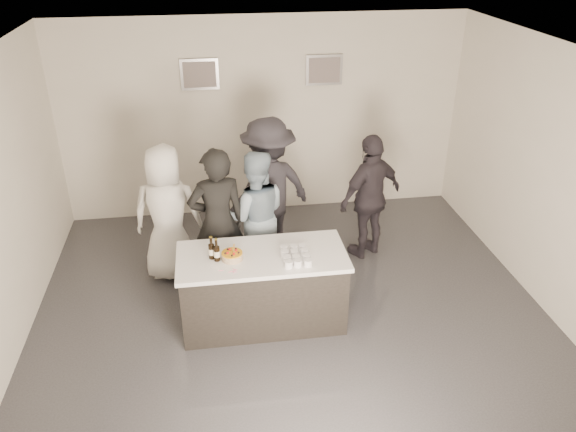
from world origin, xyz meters
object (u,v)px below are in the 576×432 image
Objects in this scene: beer_bottle_a at (211,248)px; person_guest_back at (268,189)px; person_guest_right at (370,197)px; bar_counter at (263,288)px; person_main_black at (218,223)px; cake at (232,256)px; person_guest_left at (168,214)px; person_main_blue at (255,216)px; beer_bottle_b at (217,250)px.

person_guest_back is (0.79, 1.48, -0.05)m from beer_bottle_a.
beer_bottle_a is 0.15× the size of person_guest_right.
bar_counter is at bearing 54.74° from person_guest_back.
person_main_black is at bearing -12.19° from person_guest_right.
cake is 0.77m from person_main_black.
person_guest_left reaches higher than beer_bottle_a.
person_main_blue is (0.02, 0.99, 0.41)m from bar_counter.
person_main_black is at bearing 99.27° from cake.
person_guest_right reaches higher than bar_counter.
person_guest_left is at bearing -6.44° from person_main_blue.
beer_bottle_a is 1.25m from person_guest_left.
person_guest_right is at bearing 145.74° from person_guest_back.
beer_bottle_a is at bearing 61.63° from person_main_blue.
beer_bottle_a is 1.68m from person_guest_back.
person_main_blue is 0.96× the size of person_guest_left.
person_guest_right is (1.57, 0.30, 0.01)m from person_main_blue.
bar_counter is 0.76m from beer_bottle_b.
person_main_blue is (0.56, 0.98, -0.17)m from beer_bottle_a.
person_guest_right is at bearing -173.09° from person_main_black.
person_main_blue is (0.47, 0.27, -0.09)m from person_main_black.
person_main_black is (0.09, 0.71, -0.08)m from beer_bottle_a.
beer_bottle_b is 0.13× the size of person_guest_back.
beer_bottle_a is at bearing 135.21° from beer_bottle_b.
person_guest_right is (1.92, 1.33, -0.07)m from cake.
person_guest_left is at bearing 114.66° from beer_bottle_a.
person_main_black reaches higher than cake.
beer_bottle_b reaches higher than cake.
cake is 1.09m from person_main_blue.
person_guest_right is (2.04, 0.57, -0.08)m from person_main_black.
beer_bottle_a is at bearing 74.00° from person_main_black.
person_guest_left reaches higher than person_main_blue.
beer_bottle_a reaches higher than bar_counter.
beer_bottle_b is (-0.49, -0.05, 0.58)m from bar_counter.
person_guest_back is at bearing -112.96° from person_main_blue.
person_guest_back reaches higher than person_guest_right.
bar_counter is 1.60m from person_guest_back.
bar_counter is 0.95× the size of person_guest_back.
cake is 0.88× the size of beer_bottle_b.
person_guest_back is at bearing 69.46° from cake.
cake is 1.39m from person_guest_left.
person_guest_left is (-0.73, 1.18, -0.04)m from cake.
bar_counter is at bearing 5.54° from beer_bottle_b.
bar_counter is 0.98m from person_main_black.
bar_counter is at bearing 90.17° from person_main_blue.
person_guest_back reaches higher than person_guest_left.
bar_counter is 1.04× the size of person_guest_left.
person_guest_right is (2.08, 1.33, -0.16)m from beer_bottle_b.
person_main_black is 1.09× the size of person_guest_right.
person_main_black is at bearing 122.20° from bar_counter.
person_guest_left is (-1.08, 0.15, 0.03)m from person_main_blue.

